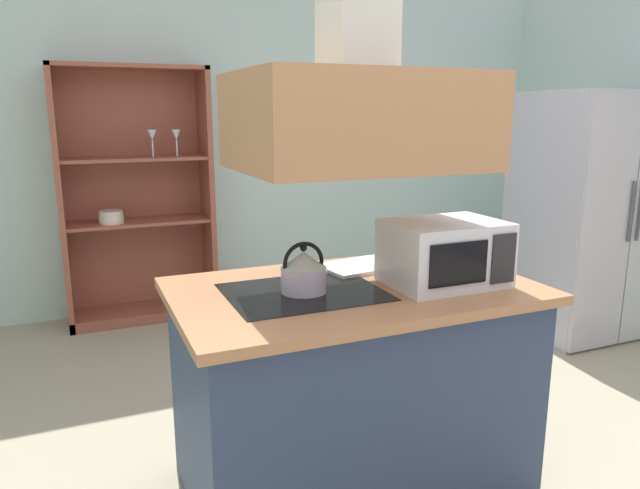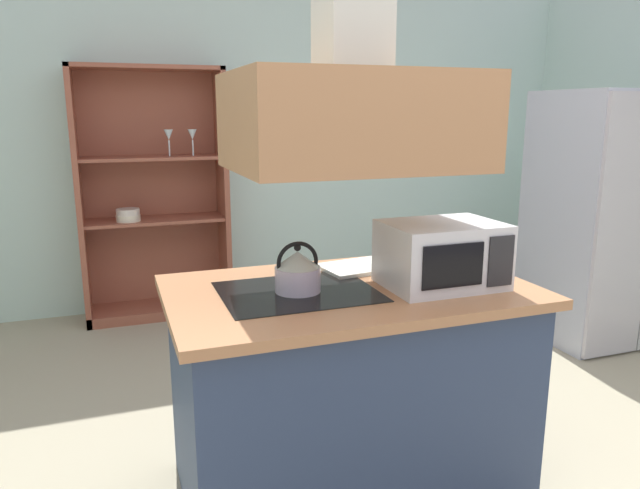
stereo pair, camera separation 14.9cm
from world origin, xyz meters
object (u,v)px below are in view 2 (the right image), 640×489
object	(u,v)px
refrigerator	(606,218)
dish_cabinet	(154,209)
microwave	(442,254)
kettle	(298,271)
cutting_board	(359,267)

from	to	relation	value
refrigerator	dish_cabinet	size ratio (longest dim) A/B	0.90
refrigerator	microwave	distance (m)	2.33
dish_cabinet	microwave	distance (m)	2.87
refrigerator	dish_cabinet	bearing A→B (deg)	152.01
dish_cabinet	microwave	bearing A→B (deg)	-71.16
refrigerator	kettle	size ratio (longest dim) A/B	8.61
cutting_board	refrigerator	bearing A→B (deg)	19.65
kettle	cutting_board	world-z (taller)	kettle
kettle	refrigerator	bearing A→B (deg)	21.68
dish_cabinet	cutting_board	distance (m)	2.47
refrigerator	dish_cabinet	world-z (taller)	dish_cabinet
cutting_board	microwave	distance (m)	0.42
refrigerator	microwave	xyz separation A→B (m)	(-2.03, -1.14, 0.17)
kettle	cutting_board	size ratio (longest dim) A/B	0.59
dish_cabinet	cutting_board	xyz separation A→B (m)	(0.72, -2.37, 0.06)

